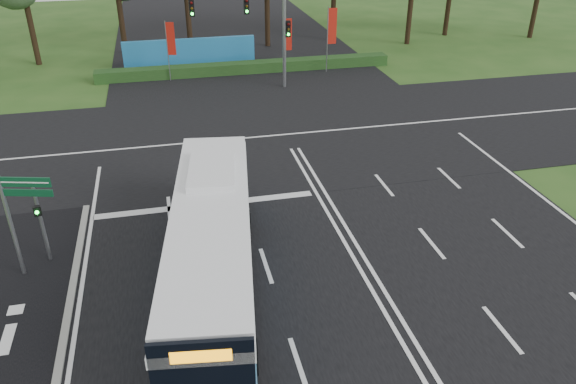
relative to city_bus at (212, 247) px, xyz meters
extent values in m
plane|color=#294F1A|center=(5.26, 0.92, -1.76)|extent=(120.00, 120.00, 0.00)
cube|color=black|center=(5.26, 0.92, -1.74)|extent=(20.00, 120.00, 0.04)
cube|color=black|center=(5.26, 12.92, -1.73)|extent=(120.00, 14.00, 0.05)
cube|color=gray|center=(-4.84, -2.08, -1.70)|extent=(0.25, 18.00, 0.12)
cube|color=#579ACA|center=(0.00, 0.01, -0.67)|extent=(4.20, 12.41, 1.12)
cube|color=black|center=(0.00, 0.01, -1.18)|extent=(4.17, 12.34, 0.30)
cube|color=black|center=(0.00, 0.01, 0.34)|extent=(4.07, 12.21, 0.96)
cube|color=white|center=(0.00, 0.01, 0.95)|extent=(4.20, 12.41, 0.36)
cube|color=white|center=(0.00, 0.01, 1.30)|extent=(4.08, 11.92, 0.36)
cube|color=white|center=(0.35, 2.52, 1.61)|extent=(2.03, 3.24, 0.25)
cube|color=black|center=(-0.83, -5.96, 0.39)|extent=(2.45, 0.46, 2.23)
cube|color=orange|center=(-0.84, -6.00, 1.10)|extent=(1.41, 0.26, 0.36)
cylinder|color=black|center=(-0.70, 3.59, -1.23)|extent=(0.43, 1.08, 1.06)
cylinder|color=black|center=(1.66, 3.26, -1.23)|extent=(0.43, 1.08, 1.06)
cylinder|color=black|center=(-1.71, -3.64, -1.23)|extent=(0.43, 1.08, 1.06)
cylinder|color=black|center=(0.64, -3.97, -1.23)|extent=(0.43, 1.08, 1.06)
cylinder|color=gray|center=(-5.82, 3.12, -0.12)|extent=(0.13, 0.13, 3.27)
cube|color=black|center=(-5.82, 2.94, 0.48)|extent=(0.29, 0.22, 0.37)
sphere|color=#19F233|center=(-5.82, 2.84, 0.48)|extent=(0.13, 0.13, 0.13)
cylinder|color=gray|center=(-6.62, 2.41, 0.53)|extent=(0.14, 0.14, 4.58)
cube|color=#0B3F23|center=(-5.79, 2.18, 2.01)|extent=(1.67, 0.50, 0.34)
cube|color=#0B3F23|center=(-5.79, 2.18, 1.61)|extent=(1.67, 0.50, 0.25)
cube|color=white|center=(-5.79, 2.15, 2.01)|extent=(1.55, 0.43, 0.05)
cylinder|color=gray|center=(-0.44, 24.66, 0.36)|extent=(0.07, 0.07, 4.24)
cube|color=#B41A0F|center=(-0.14, 24.60, 1.26)|extent=(0.56, 0.15, 2.26)
cylinder|color=gray|center=(7.82, 24.11, 0.35)|extent=(0.07, 0.07, 4.22)
cube|color=#B41A0F|center=(8.13, 24.09, 1.24)|extent=(0.56, 0.08, 2.25)
cylinder|color=gray|center=(11.13, 24.19, 0.64)|extent=(0.07, 0.07, 4.80)
cube|color=#B41A0F|center=(11.48, 24.19, 1.65)|extent=(0.64, 0.04, 2.56)
cylinder|color=gray|center=(7.26, 21.42, 1.74)|extent=(0.24, 0.24, 7.00)
cube|color=black|center=(4.76, 21.42, 3.84)|extent=(0.32, 0.28, 1.05)
cube|color=black|center=(1.26, 21.42, 3.84)|extent=(0.32, 0.28, 1.05)
cube|color=black|center=(7.51, 21.42, 2.24)|extent=(0.32, 0.28, 1.05)
cube|color=#183915|center=(5.26, 25.42, -1.36)|extent=(22.00, 1.20, 0.80)
cube|color=#2177B4|center=(1.26, 27.92, -0.66)|extent=(10.00, 0.30, 2.20)
cylinder|color=black|center=(-10.38, 31.37, 1.82)|extent=(0.44, 0.44, 7.17)
cylinder|color=black|center=(-3.77, 33.12, 1.72)|extent=(0.44, 0.44, 6.96)
cylinder|color=black|center=(1.62, 32.55, 1.93)|extent=(0.44, 0.44, 7.39)
cylinder|color=black|center=(20.66, 31.08, 2.04)|extent=(0.44, 0.44, 7.59)
camera|label=1|loc=(-1.02, -15.67, 10.51)|focal=35.00mm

